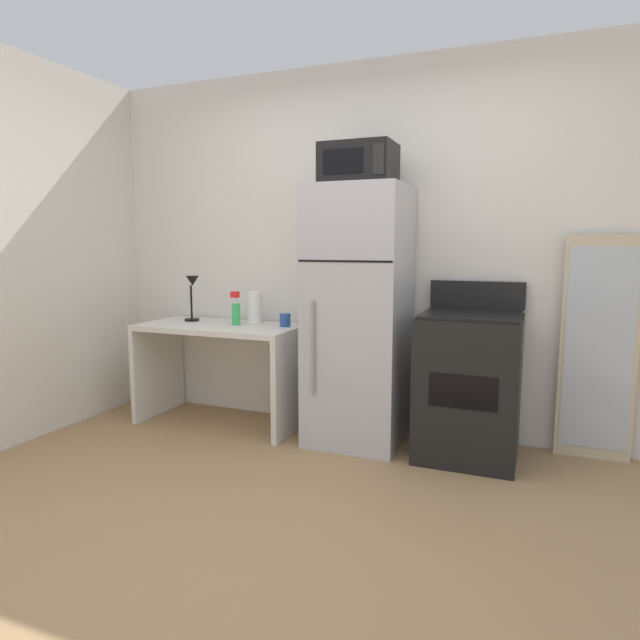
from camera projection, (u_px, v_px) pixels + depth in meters
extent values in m
plane|color=#9E7A51|center=(278.00, 536.00, 2.52)|extent=(12.00, 12.00, 0.00)
cube|color=silver|center=(382.00, 250.00, 3.91)|extent=(5.00, 0.10, 2.60)
cube|color=silver|center=(220.00, 327.00, 4.06)|extent=(1.21, 0.61, 0.04)
cube|color=silver|center=(158.00, 370.00, 4.33)|extent=(0.04, 0.61, 0.71)
cube|color=silver|center=(292.00, 383.00, 3.89)|extent=(0.04, 0.61, 0.71)
cylinder|color=black|center=(192.00, 320.00, 4.25)|extent=(0.11, 0.11, 0.02)
cylinder|color=black|center=(191.00, 302.00, 4.23)|extent=(0.02, 0.02, 0.26)
cone|color=black|center=(192.00, 281.00, 4.17)|extent=(0.10, 0.10, 0.08)
cylinder|color=green|center=(236.00, 314.00, 4.02)|extent=(0.06, 0.06, 0.16)
cylinder|color=white|center=(236.00, 300.00, 4.01)|extent=(0.02, 0.02, 0.04)
cube|color=red|center=(235.00, 295.00, 4.00)|extent=(0.06, 0.03, 0.04)
cylinder|color=#264C99|center=(285.00, 320.00, 3.95)|extent=(0.08, 0.08, 0.09)
cylinder|color=white|center=(254.00, 308.00, 4.10)|extent=(0.11, 0.11, 0.24)
cube|color=#B7B7BC|center=(358.00, 317.00, 3.65)|extent=(0.62, 0.59, 1.72)
cube|color=black|center=(344.00, 261.00, 3.33)|extent=(0.61, 0.00, 0.01)
cylinder|color=gray|center=(313.00, 348.00, 3.46)|extent=(0.02, 0.02, 0.60)
cube|color=black|center=(359.00, 164.00, 3.50)|extent=(0.46, 0.34, 0.26)
cube|color=black|center=(342.00, 161.00, 3.36)|extent=(0.26, 0.01, 0.15)
cube|color=black|center=(379.00, 159.00, 3.27)|extent=(0.07, 0.01, 0.18)
cube|color=black|center=(469.00, 387.00, 3.43)|extent=(0.61, 0.60, 0.90)
cube|color=black|center=(471.00, 315.00, 3.37)|extent=(0.58, 0.58, 0.02)
cube|color=black|center=(477.00, 295.00, 3.61)|extent=(0.61, 0.04, 0.18)
cube|color=black|center=(463.00, 392.00, 3.15)|extent=(0.39, 0.01, 0.20)
cube|color=#C6B793|center=(598.00, 349.00, 3.36)|extent=(0.44, 0.03, 1.40)
cube|color=#B2BCC6|center=(598.00, 350.00, 3.35)|extent=(0.39, 0.00, 1.26)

